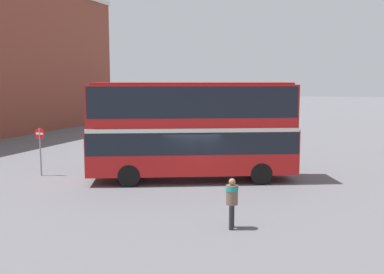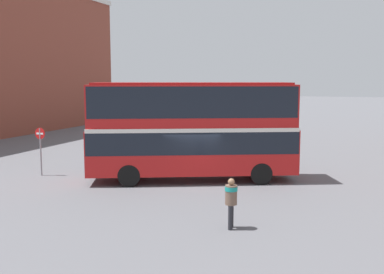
{
  "view_description": "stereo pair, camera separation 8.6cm",
  "coord_description": "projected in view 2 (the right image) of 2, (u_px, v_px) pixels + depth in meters",
  "views": [
    {
      "loc": [
        7.01,
        -20.49,
        5.08
      ],
      "look_at": [
        -0.43,
        0.52,
        2.22
      ],
      "focal_mm": 42.0,
      "sensor_mm": 36.0,
      "label": 1
    },
    {
      "loc": [
        7.09,
        -20.46,
        5.08
      ],
      "look_at": [
        -0.43,
        0.52,
        2.22
      ],
      "focal_mm": 42.0,
      "sensor_mm": 36.0,
      "label": 2
    }
  ],
  "objects": [
    {
      "name": "double_decker_bus",
      "position": [
        192.0,
        125.0,
        22.39
      ],
      "size": [
        10.43,
        6.4,
        4.94
      ],
      "rotation": [
        0.0,
        0.0,
        0.41
      ],
      "color": "red",
      "rests_on": "ground_plane"
    },
    {
      "name": "no_entry_sign",
      "position": [
        40.0,
        144.0,
        23.71
      ],
      "size": [
        0.61,
        0.08,
        2.56
      ],
      "color": "gray",
      "rests_on": "ground_plane"
    },
    {
      "name": "pedestrian_foreground",
      "position": [
        231.0,
        198.0,
        15.28
      ],
      "size": [
        0.49,
        0.49,
        1.76
      ],
      "rotation": [
        0.0,
        0.0,
        3.3
      ],
      "color": "#232328",
      "rests_on": "ground_plane"
    },
    {
      "name": "ground_plane",
      "position": [
        197.0,
        183.0,
        22.12
      ],
      "size": [
        240.0,
        240.0,
        0.0
      ],
      "primitive_type": "plane",
      "color": "#5B5B60"
    }
  ]
}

